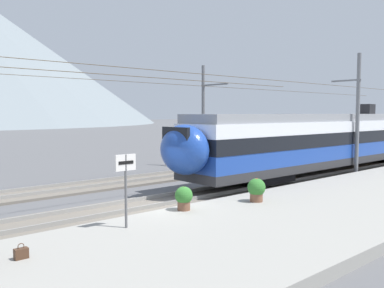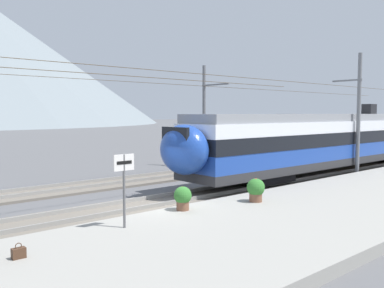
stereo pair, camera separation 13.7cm
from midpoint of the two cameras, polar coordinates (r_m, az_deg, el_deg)
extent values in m
plane|color=#565659|center=(16.36, -4.46, -9.48)|extent=(400.00, 400.00, 0.00)
cube|color=gray|center=(13.15, 7.25, -12.10)|extent=(120.00, 7.13, 0.37)
cube|color=#6B6359|center=(17.25, -6.71, -8.57)|extent=(120.00, 3.00, 0.12)
cube|color=gray|center=(16.64, -5.31, -8.54)|extent=(120.00, 0.07, 0.16)
cube|color=gray|center=(17.80, -8.02, -7.72)|extent=(120.00, 0.07, 0.16)
cube|color=#6B6359|center=(22.10, -15.06, -5.84)|extent=(120.00, 3.00, 0.12)
cube|color=gray|center=(21.44, -14.23, -5.76)|extent=(120.00, 0.07, 0.16)
cube|color=gray|center=(22.72, -15.86, -5.23)|extent=(120.00, 0.07, 0.16)
cube|color=#2D2D30|center=(28.80, 19.97, -1.88)|extent=(25.64, 2.89, 0.45)
cube|color=#1E429E|center=(28.74, 20.00, -0.60)|extent=(25.64, 2.89, 0.85)
cube|color=black|center=(28.69, 20.04, 1.00)|extent=(25.64, 2.93, 0.75)
cube|color=white|center=(28.66, 20.08, 2.39)|extent=(25.64, 2.89, 0.65)
cube|color=gray|center=(28.65, 20.10, 3.49)|extent=(25.34, 2.69, 0.45)
cube|color=black|center=(22.31, 9.88, -4.55)|extent=(2.80, 2.31, 0.42)
ellipsoid|color=#1E429E|center=(18.25, -0.90, -0.79)|extent=(1.80, 2.66, 2.25)
cube|color=black|center=(17.90, -2.13, 0.47)|extent=(0.16, 1.73, 1.19)
cube|color=black|center=(32.07, 23.49, 4.48)|extent=(0.90, 0.70, 0.70)
cube|color=#2D2D30|center=(46.53, 24.12, 0.25)|extent=(29.98, 2.86, 0.45)
cube|color=orange|center=(46.49, 24.15, 1.05)|extent=(29.98, 2.86, 0.85)
cube|color=black|center=(46.46, 24.18, 2.04)|extent=(29.98, 2.90, 0.75)
cube|color=silver|center=(46.44, 24.20, 2.90)|extent=(29.98, 2.86, 0.65)
cube|color=gray|center=(46.44, 24.22, 3.58)|extent=(29.68, 2.66, 0.45)
cube|color=black|center=(38.36, 18.20, -1.02)|extent=(2.80, 2.29, 0.42)
ellipsoid|color=orange|center=(33.05, 12.68, 1.38)|extent=(1.80, 2.63, 2.25)
cube|color=black|center=(32.63, 12.17, 2.10)|extent=(0.16, 1.72, 1.19)
cylinder|color=slate|center=(27.11, 22.26, 3.71)|extent=(0.24, 0.24, 7.53)
cube|color=slate|center=(27.56, 20.85, 8.24)|extent=(0.10, 1.94, 0.10)
cylinder|color=#473823|center=(27.95, 19.33, 7.71)|extent=(40.34, 0.02, 0.02)
cylinder|color=slate|center=(29.83, 1.81, 3.85)|extent=(0.24, 0.24, 7.33)
cube|color=slate|center=(29.06, 3.39, 8.23)|extent=(0.10, 2.62, 0.10)
cylinder|color=#473823|center=(28.22, 5.04, 7.83)|extent=(40.34, 0.02, 0.02)
cylinder|color=#59595B|center=(12.80, -9.10, -6.48)|extent=(0.08, 0.08, 2.27)
cube|color=silver|center=(12.67, -9.15, -2.55)|extent=(0.70, 0.06, 0.50)
cube|color=black|center=(12.64, -9.07, -2.56)|extent=(0.52, 0.01, 0.10)
cube|color=#472D1E|center=(11.09, -22.60, -13.82)|extent=(0.32, 0.18, 0.26)
torus|color=#472D1E|center=(11.04, -22.63, -12.94)|extent=(0.16, 0.02, 0.16)
cylinder|color=brown|center=(15.08, -1.02, -8.52)|extent=(0.46, 0.46, 0.35)
sphere|color=#33752D|center=(15.00, -1.02, -7.14)|extent=(0.65, 0.65, 0.65)
sphere|color=gold|center=(14.98, -1.02, -6.59)|extent=(0.36, 0.36, 0.36)
cylinder|color=brown|center=(16.68, 9.06, -7.31)|extent=(0.51, 0.51, 0.36)
sphere|color=#33752D|center=(16.61, 9.08, -5.98)|extent=(0.72, 0.72, 0.72)
sphere|color=red|center=(16.58, 9.09, -5.43)|extent=(0.40, 0.40, 0.40)
camera|label=1|loc=(0.07, -89.81, 0.01)|focal=38.41mm
camera|label=2|loc=(0.07, 90.19, -0.01)|focal=38.41mm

